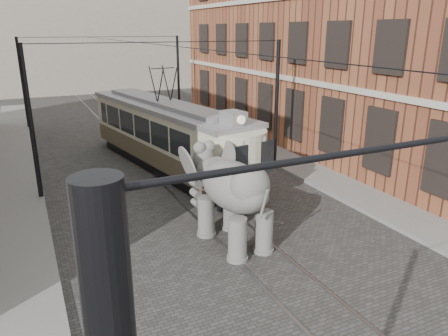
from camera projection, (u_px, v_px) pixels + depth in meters
ground at (235, 234)px, 14.08m from camera, size 120.00×120.00×0.00m
tram_rails at (235, 234)px, 14.07m from camera, size 1.54×80.00×0.02m
sidewalk_right at (374, 202)px, 16.49m from camera, size 2.00×60.00×0.15m
sidewalk_left at (19, 279)px, 11.41m from camera, size 2.00×60.00×0.15m
brick_building at (337, 37)px, 24.43m from camera, size 8.00×26.00×12.00m
distant_block at (70, 24)px, 46.29m from camera, size 28.00×10.00×14.00m
catenary at (176, 118)px, 17.36m from camera, size 11.00×30.20×6.00m
tram at (165, 120)px, 20.05m from camera, size 4.60×12.38×4.81m
elephant at (234, 200)px, 13.08m from camera, size 3.13×5.05×2.94m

